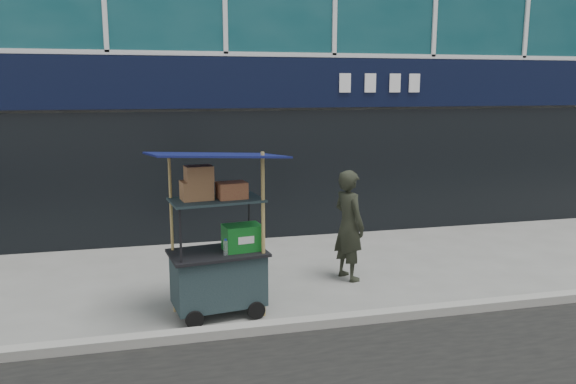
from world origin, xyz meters
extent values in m
plane|color=slate|center=(0.00, 0.00, 0.00)|extent=(80.00, 80.00, 0.00)
cube|color=gray|center=(0.00, -0.20, 0.06)|extent=(80.00, 0.18, 0.12)
cube|color=black|center=(0.00, 3.86, 2.90)|extent=(15.68, 0.06, 0.90)
cube|color=black|center=(0.00, 3.90, 1.20)|extent=(15.68, 0.04, 2.40)
cube|color=#19292A|center=(-0.60, 0.49, 0.46)|extent=(1.19, 0.80, 0.64)
cylinder|color=black|center=(-0.93, 0.10, 0.11)|extent=(0.23, 0.08, 0.22)
cylinder|color=black|center=(-0.17, 0.21, 0.11)|extent=(0.23, 0.08, 0.22)
cube|color=black|center=(-0.60, 0.49, 0.80)|extent=(1.27, 0.88, 0.04)
cylinder|color=black|center=(-1.06, 0.14, 1.13)|extent=(0.03, 0.03, 0.69)
cylinder|color=black|center=(-0.06, 0.29, 1.13)|extent=(0.03, 0.03, 0.69)
cylinder|color=black|center=(-1.14, 0.69, 1.13)|extent=(0.03, 0.03, 0.69)
cylinder|color=black|center=(-0.14, 0.83, 1.13)|extent=(0.03, 0.03, 0.69)
cube|color=#19292A|center=(-0.60, 0.49, 1.47)|extent=(1.19, 0.80, 0.03)
cylinder|color=#A38549|center=(-0.06, 0.29, 1.04)|extent=(0.05, 0.05, 2.07)
cylinder|color=#A38549|center=(-1.14, 0.69, 0.99)|extent=(0.04, 0.04, 1.98)
cube|color=#0B1542|center=(-0.60, 0.49, 2.02)|extent=(1.71, 1.32, 0.18)
cube|color=#106615|center=(-0.29, 0.49, 0.98)|extent=(0.50, 0.39, 0.32)
cylinder|color=silver|center=(-0.52, 0.31, 0.91)|extent=(0.07, 0.07, 0.18)
cylinder|color=#1735B3|center=(-0.52, 0.31, 1.01)|extent=(0.03, 0.03, 0.02)
cube|color=brown|center=(-0.83, 0.50, 1.60)|extent=(0.40, 0.33, 0.23)
cube|color=olive|center=(-0.41, 0.47, 1.59)|extent=(0.38, 0.31, 0.20)
cube|color=brown|center=(-0.80, 0.49, 1.81)|extent=(0.35, 0.28, 0.18)
imported|color=black|center=(1.44, 1.36, 0.82)|extent=(0.56, 0.69, 1.65)
camera|label=1|loc=(-1.33, -6.24, 2.84)|focal=35.00mm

